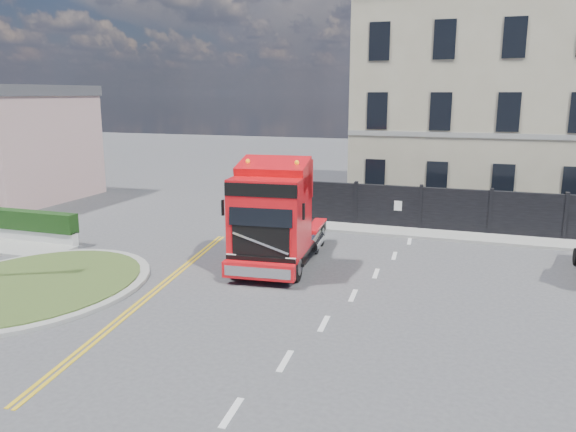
% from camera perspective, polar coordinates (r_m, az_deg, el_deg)
% --- Properties ---
extents(ground, '(120.00, 120.00, 0.00)m').
position_cam_1_polar(ground, '(18.86, -1.96, -6.67)').
color(ground, '#424244').
rests_on(ground, ground).
extents(traffic_island, '(6.80, 6.80, 0.17)m').
position_cam_1_polar(traffic_island, '(20.04, -24.42, -6.41)').
color(traffic_island, gray).
rests_on(traffic_island, ground).
extents(seaside_bldg_pink, '(8.00, 8.00, 6.00)m').
position_cam_1_polar(seaside_bldg_pink, '(36.91, -27.02, 6.13)').
color(seaside_bldg_pink, '#C39A98').
rests_on(seaside_bldg_pink, ground).
extents(hoarding_fence, '(18.80, 0.25, 2.00)m').
position_cam_1_polar(hoarding_fence, '(26.17, 18.86, 0.34)').
color(hoarding_fence, black).
rests_on(hoarding_fence, ground).
extents(georgian_building, '(12.30, 10.30, 12.80)m').
position_cam_1_polar(georgian_building, '(33.16, 18.55, 11.09)').
color(georgian_building, '#B7AE91').
rests_on(georgian_building, ground).
extents(pavement_far, '(20.00, 1.60, 0.12)m').
position_cam_1_polar(pavement_far, '(25.50, 17.47, -2.03)').
color(pavement_far, gray).
rests_on(pavement_far, ground).
extents(truck, '(2.99, 6.62, 3.85)m').
position_cam_1_polar(truck, '(19.93, -1.32, -0.47)').
color(truck, black).
rests_on(truck, ground).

